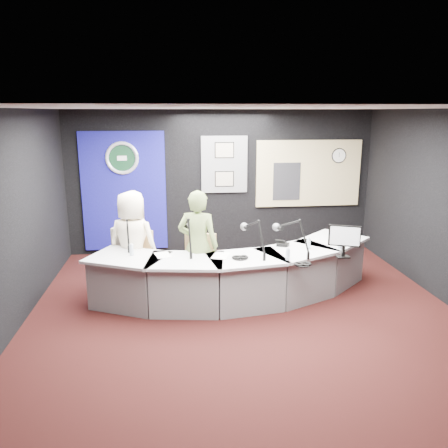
{
  "coord_description": "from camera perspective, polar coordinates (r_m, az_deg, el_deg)",
  "views": [
    {
      "loc": [
        -0.94,
        -5.75,
        2.76
      ],
      "look_at": [
        -0.2,
        0.8,
        1.1
      ],
      "focal_mm": 36.0,
      "sensor_mm": 36.0,
      "label": 1
    }
  ],
  "objects": [
    {
      "name": "wall_left",
      "position": [
        6.26,
        -25.5,
        0.19
      ],
      "size": [
        0.02,
        6.0,
        2.8
      ],
      "primitive_type": "cube",
      "color": "black",
      "rests_on": "ground"
    },
    {
      "name": "boom_mic_a",
      "position": [
        6.94,
        -12.23,
        -0.45
      ],
      "size": [
        0.22,
        0.73,
        0.6
      ],
      "primitive_type": null,
      "color": "black",
      "rests_on": "broadcast_desk"
    },
    {
      "name": "water_bottles",
      "position": [
        6.4,
        2.07,
        -3.33
      ],
      "size": [
        3.14,
        0.53,
        0.18
      ],
      "primitive_type": null,
      "color": "silver",
      "rests_on": "broadcast_desk"
    },
    {
      "name": "draped_jacket",
      "position": [
        7.28,
        -12.16,
        -3.28
      ],
      "size": [
        0.5,
        0.27,
        0.7
      ],
      "primitive_type": "cube",
      "rotation": [
        0.0,
        0.0,
        -0.36
      ],
      "color": "gray",
      "rests_on": "armchair_left"
    },
    {
      "name": "headphones_far",
      "position": [
        6.31,
        2.05,
        -4.26
      ],
      "size": [
        0.24,
        0.24,
        0.04
      ],
      "primitive_type": "torus",
      "color": "black",
      "rests_on": "broadcast_desk"
    },
    {
      "name": "person_woman",
      "position": [
        6.65,
        -3.32,
        -2.75
      ],
      "size": [
        0.7,
        0.56,
        1.66
      ],
      "primitive_type": "imported",
      "rotation": [
        0.0,
        0.0,
        2.84
      ],
      "color": "olive",
      "rests_on": "ground"
    },
    {
      "name": "desk_phone",
      "position": [
        6.95,
        7.5,
        -2.58
      ],
      "size": [
        0.22,
        0.21,
        0.04
      ],
      "primitive_type": "cube",
      "rotation": [
        0.0,
        0.0,
        -0.48
      ],
      "color": "black",
      "rests_on": "broadcast_desk"
    },
    {
      "name": "boom_mic_c",
      "position": [
        6.43,
        3.83,
        -1.3
      ],
      "size": [
        0.31,
        0.71,
        0.6
      ],
      "primitive_type": null,
      "color": "black",
      "rests_on": "broadcast_desk"
    },
    {
      "name": "headphones_near",
      "position": [
        6.13,
        9.97,
        -5.04
      ],
      "size": [
        0.22,
        0.22,
        0.04
      ],
      "primitive_type": "torus",
      "color": "black",
      "rests_on": "broadcast_desk"
    },
    {
      "name": "ground",
      "position": [
        6.44,
        2.62,
        -11.23
      ],
      "size": [
        6.0,
        6.0,
        0.0
      ],
      "primitive_type": "plane",
      "color": "black",
      "rests_on": "ground"
    },
    {
      "name": "armchair_right",
      "position": [
        6.76,
        -3.28,
        -5.73
      ],
      "size": [
        0.63,
        0.63,
        0.93
      ],
      "primitive_type": null,
      "rotation": [
        0.0,
        0.0,
        -0.23
      ],
      "color": "#A17C49",
      "rests_on": "ground"
    },
    {
      "name": "booth_window_frame",
      "position": [
        9.2,
        10.68,
        6.33
      ],
      "size": [
        2.12,
        0.06,
        1.32
      ],
      "primitive_type": "cube",
      "color": "tan",
      "rests_on": "wall_back"
    },
    {
      "name": "framed_photo_upper",
      "position": [
        8.77,
        0.06,
        9.36
      ],
      "size": [
        0.34,
        0.02,
        0.27
      ],
      "primitive_type": "cube",
      "color": "gray",
      "rests_on": "pinboard"
    },
    {
      "name": "wall_front",
      "position": [
        3.21,
        11.46,
        -11.22
      ],
      "size": [
        6.0,
        0.02,
        2.8
      ],
      "primitive_type": "cube",
      "color": "black",
      "rests_on": "ground"
    },
    {
      "name": "agency_seal",
      "position": [
        8.77,
        -12.83,
        8.16
      ],
      "size": [
        0.63,
        0.07,
        0.63
      ],
      "primitive_type": "torus",
      "rotation": [
        1.57,
        0.0,
        0.0
      ],
      "color": "silver",
      "rests_on": "backdrop_panel"
    },
    {
      "name": "broadcast_desk",
      "position": [
        6.79,
        1.5,
        -6.42
      ],
      "size": [
        4.5,
        1.9,
        0.75
      ],
      "primitive_type": null,
      "color": "silver",
      "rests_on": "ground"
    },
    {
      "name": "framed_photo_lower",
      "position": [
        8.84,
        0.06,
        5.74
      ],
      "size": [
        0.34,
        0.02,
        0.27
      ],
      "primitive_type": "cube",
      "color": "gray",
      "rests_on": "pinboard"
    },
    {
      "name": "wall_clock",
      "position": [
        9.33,
        14.39,
        8.4
      ],
      "size": [
        0.28,
        0.01,
        0.28
      ],
      "primitive_type": "cylinder",
      "rotation": [
        1.57,
        0.0,
        0.0
      ],
      "color": "white",
      "rests_on": "booth_window_frame"
    },
    {
      "name": "notepad",
      "position": [
        6.44,
        -0.4,
        -4.04
      ],
      "size": [
        0.32,
        0.37,
        0.0
      ],
      "primitive_type": "cube",
      "rotation": [
        0.0,
        0.0,
        -0.34
      ],
      "color": "white",
      "rests_on": "broadcast_desk"
    },
    {
      "name": "armchair_left",
      "position": [
        7.1,
        -11.4,
        -5.04
      ],
      "size": [
        0.67,
        0.67,
        0.93
      ],
      "primitive_type": null,
      "rotation": [
        0.0,
        0.0,
        -0.36
      ],
      "color": "#A17C49",
      "rests_on": "ground"
    },
    {
      "name": "person_man",
      "position": [
        6.99,
        -11.54,
        -2.37
      ],
      "size": [
        0.91,
        0.74,
        1.61
      ],
      "primitive_type": "imported",
      "rotation": [
        0.0,
        0.0,
        2.81
      ],
      "color": "#FFEDCB",
      "rests_on": "ground"
    },
    {
      "name": "backdrop_panel",
      "position": [
        8.9,
        -12.57,
        4.02
      ],
      "size": [
        1.6,
        0.05,
        2.3
      ],
      "primitive_type": "cube",
      "color": "navy",
      "rests_on": "wall_back"
    },
    {
      "name": "ceiling",
      "position": [
        5.82,
        2.93,
        14.52
      ],
      "size": [
        6.0,
        6.0,
        0.02
      ],
      "primitive_type": "cube",
      "color": "silver",
      "rests_on": "ground"
    },
    {
      "name": "wall_back",
      "position": [
        8.9,
        -0.31,
        5.34
      ],
      "size": [
        6.0,
        0.02,
        2.8
      ],
      "primitive_type": "cube",
      "color": "black",
      "rests_on": "ground"
    },
    {
      "name": "computer_monitor",
      "position": [
        6.49,
        15.02,
        -1.45
      ],
      "size": [
        0.41,
        0.18,
        0.3
      ],
      "primitive_type": "cube",
      "rotation": [
        0.0,
        0.0,
        -0.36
      ],
      "color": "black",
      "rests_on": "broadcast_desk"
    },
    {
      "name": "boom_mic_d",
      "position": [
        6.51,
        8.64,
        -1.25
      ],
      "size": [
        0.47,
        0.63,
        0.6
      ],
      "primitive_type": null,
      "color": "black",
      "rests_on": "broadcast_desk"
    },
    {
      "name": "booth_glow",
      "position": [
        9.19,
        10.69,
        6.32
      ],
      "size": [
        2.0,
        0.02,
        1.2
      ],
      "primitive_type": "cube",
      "color": "#D3C785",
      "rests_on": "booth_window_frame"
    },
    {
      "name": "equipment_rack",
      "position": [
        9.07,
        7.96,
        5.38
      ],
      "size": [
        0.55,
        0.02,
        0.75
      ],
      "primitive_type": "cube",
      "color": "black",
      "rests_on": "booth_window_frame"
    },
    {
      "name": "boom_mic_b",
      "position": [
        6.53,
        -4.66,
        -1.09
      ],
      "size": [
        0.19,
        0.74,
        0.6
      ],
      "primitive_type": null,
      "color": "black",
      "rests_on": "broadcast_desk"
    },
    {
      "name": "seal_center",
      "position": [
        8.78,
        -12.82,
        8.16
      ],
      "size": [
        0.48,
        0.01,
        0.48
      ],
      "primitive_type": "cylinder",
      "rotation": [
        1.57,
        0.0,
        0.0
      ],
      "color": "#0E331B",
      "rests_on": "backdrop_panel"
    },
    {
      "name": "paper_stack",
      "position": [
        6.53,
        -7.77,
        -3.91
      ],
      "size": [
        0.27,
        0.34,
        0.0
      ],
      "primitive_type": "cube",
      "rotation": [
        0.0,
        0.0,
        0.26
      ],
      "color": "white",
      "rests_on": "broadcast_desk"
    },
    {
      "name": "pinboard",
      "position": [
        8.83,
        0.03,
        7.56
      ],
      "size": [
        0.9,
        0.04,
        1.1
      ],
      "primitive_type": "cube",
      "color": "slate",
      "rests_on": "wall_back"
    }
  ]
}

